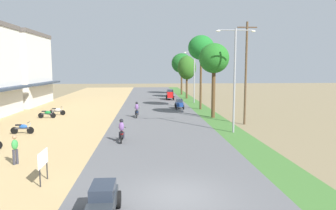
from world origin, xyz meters
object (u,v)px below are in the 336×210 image
object	(u,v)px
median_tree_third	(187,68)
streetlamp_mid	(194,73)
median_tree_fourth	(182,63)
street_signboard	(43,161)
pedestrian_on_shoulder	(15,148)
car_sedan_charcoal	(103,200)
streetlamp_near	(235,74)
motorbike_ahead_second	(137,110)
median_tree_second	(201,48)
median_tree_nearest	(214,59)
car_van_red	(170,94)
parked_motorbike_third	(47,113)
motorbike_foreground_rider	(122,131)
car_hatchback_blue	(179,103)
utility_pole_near	(246,72)
parked_motorbike_fourth	(57,111)
parked_motorbike_second	(23,128)

from	to	relation	value
median_tree_third	streetlamp_mid	distance (m)	6.87
median_tree_third	median_tree_fourth	size ratio (longest dim) A/B	0.91
street_signboard	pedestrian_on_shoulder	size ratio (longest dim) A/B	0.93
median_tree_third	car_sedan_charcoal	world-z (taller)	median_tree_third
streetlamp_near	motorbike_ahead_second	bearing A→B (deg)	134.53
median_tree_second	median_tree_fourth	distance (m)	21.49
street_signboard	median_tree_nearest	world-z (taller)	median_tree_nearest
median_tree_third	car_van_red	world-z (taller)	median_tree_third
street_signboard	motorbike_ahead_second	xyz separation A→B (m)	(3.69, 18.63, -0.25)
street_signboard	car_van_red	world-z (taller)	car_van_red
parked_motorbike_third	motorbike_foreground_rider	size ratio (longest dim) A/B	1.00
parked_motorbike_third	median_tree_nearest	world-z (taller)	median_tree_nearest
street_signboard	car_hatchback_blue	xyz separation A→B (m)	(8.85, 25.21, -0.36)
utility_pole_near	motorbike_foreground_rider	xyz separation A→B (m)	(-10.88, -6.49, -4.03)
pedestrian_on_shoulder	parked_motorbike_fourth	bearing A→B (deg)	98.54
parked_motorbike_second	median_tree_third	distance (m)	32.45
pedestrian_on_shoulder	car_van_red	xyz separation A→B (m)	(10.92, 33.43, 0.06)
utility_pole_near	streetlamp_near	bearing A→B (deg)	-119.21
parked_motorbike_second	car_hatchback_blue	world-z (taller)	car_hatchback_blue
median_tree_second	car_sedan_charcoal	xyz separation A→B (m)	(-8.29, -28.25, -6.89)
median_tree_second	car_hatchback_blue	xyz separation A→B (m)	(-2.61, 0.59, -6.89)
parked_motorbike_second	street_signboard	xyz separation A→B (m)	(5.09, -10.99, 0.55)
parked_motorbike_fourth	car_sedan_charcoal	xyz separation A→B (m)	(8.28, -24.46, 0.19)
parked_motorbike_second	car_van_red	bearing A→B (deg)	61.84
median_tree_fourth	motorbike_foreground_rider	distance (m)	39.57
median_tree_third	streetlamp_mid	xyz separation A→B (m)	(0.23, -6.83, -0.75)
parked_motorbike_third	car_sedan_charcoal	bearing A→B (deg)	-68.73
parked_motorbike_second	median_tree_second	bearing A→B (deg)	39.47
parked_motorbike_fourth	motorbike_ahead_second	bearing A→B (deg)	-14.04
pedestrian_on_shoulder	median_tree_fourth	distance (m)	45.58
median_tree_second	streetlamp_near	world-z (taller)	median_tree_second
street_signboard	median_tree_third	distance (m)	40.38
streetlamp_mid	car_hatchback_blue	size ratio (longest dim) A/B	3.78
parked_motorbike_third	median_tree_second	size ratio (longest dim) A/B	0.20
pedestrian_on_shoulder	median_tree_nearest	world-z (taller)	median_tree_nearest
parked_motorbike_third	median_tree_nearest	distance (m)	18.13
streetlamp_mid	utility_pole_near	xyz separation A→B (m)	(2.11, -17.44, 0.45)
car_sedan_charcoal	pedestrian_on_shoulder	bearing A→B (deg)	130.40
median_tree_nearest	streetlamp_near	distance (m)	7.69
streetlamp_mid	motorbike_foreground_rider	distance (m)	25.73
car_hatchback_blue	motorbike_foreground_rider	world-z (taller)	motorbike_foreground_rider
pedestrian_on_shoulder	median_tree_second	size ratio (longest dim) A/B	0.18
median_tree_third	streetlamp_near	world-z (taller)	streetlamp_near
motorbike_ahead_second	median_tree_fourth	bearing A→B (deg)	74.18
streetlamp_near	streetlamp_mid	bearing A→B (deg)	90.00
car_van_red	parked_motorbike_second	bearing A→B (deg)	-118.16
motorbike_foreground_rider	streetlamp_near	bearing A→B (deg)	17.18
car_van_red	utility_pole_near	bearing A→B (deg)	-76.45
street_signboard	streetlamp_mid	xyz separation A→B (m)	(11.72, 31.67, 3.33)
street_signboard	motorbike_foreground_rider	size ratio (longest dim) A/B	0.83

